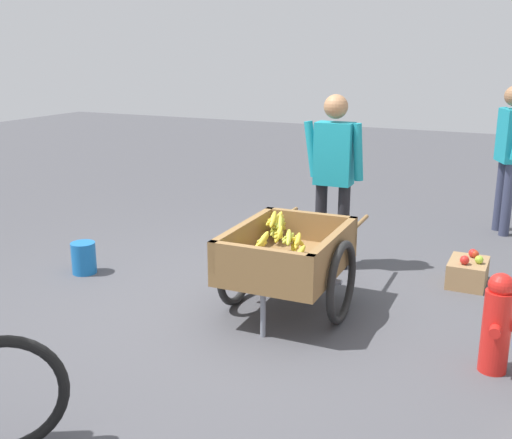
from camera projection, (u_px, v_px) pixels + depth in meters
The scene contains 7 objects.
ground_plane at pixel (236, 308), 4.94m from camera, with size 24.00×24.00×0.00m, color #47474C.
fruit_cart at pixel (286, 259), 4.77m from camera, with size 1.67×0.95×0.74m.
vendor_person at pixel (334, 166), 5.62m from camera, with size 0.22×0.58×1.63m.
fire_hydrant at pixel (497, 323), 3.89m from camera, with size 0.25×0.25×0.67m.
plastic_bucket at pixel (84, 258), 5.68m from camera, with size 0.22×0.22×0.29m, color #1966B2.
apple_crate at pixel (468, 272), 5.41m from camera, with size 0.44×0.32×0.30m.
bystander_person at pixel (509, 146), 6.71m from camera, with size 0.48×0.32×1.64m.
Camera 1 is at (4.05, 2.10, 2.01)m, focal length 43.10 mm.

